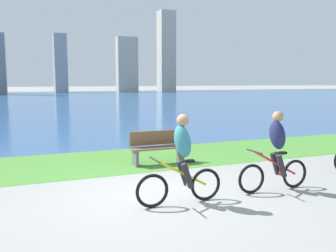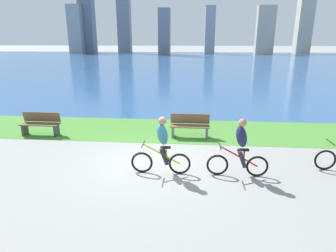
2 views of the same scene
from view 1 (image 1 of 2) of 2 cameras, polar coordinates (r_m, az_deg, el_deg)
ground_plane at (r=7.35m, az=-2.30°, el=-10.73°), size 300.00×300.00×0.00m
grass_strip_bayside at (r=10.43m, az=-8.49°, el=-5.42°), size 120.00×3.26×0.01m
bay_water_surface at (r=46.97m, az=-19.13°, el=3.95°), size 300.00×70.62×0.00m
cyclist_lead at (r=6.62m, az=2.18°, el=-5.28°), size 1.69×0.52×1.66m
cyclist_trailing at (r=7.74m, az=16.63°, el=-3.78°), size 1.69×0.52×1.65m
bench_far_along_path at (r=9.90m, az=-1.63°, el=-3.38°), size 1.50×0.47×0.90m
city_skyline_far_shore at (r=74.75m, az=-24.95°, el=10.95°), size 60.00×8.55×27.94m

